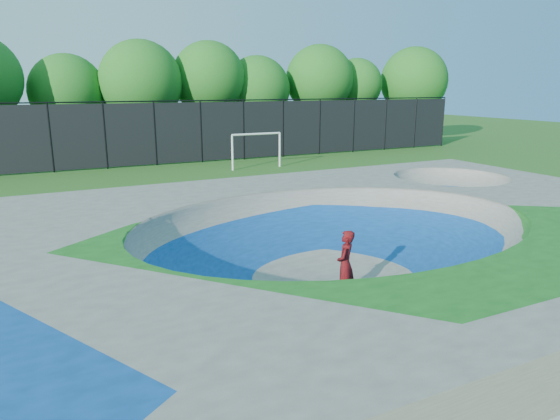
{
  "coord_description": "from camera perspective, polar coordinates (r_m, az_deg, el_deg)",
  "views": [
    {
      "loc": [
        -7.03,
        -10.67,
        4.9
      ],
      "look_at": [
        -0.21,
        3.0,
        1.1
      ],
      "focal_mm": 32.0,
      "sensor_mm": 36.0,
      "label": 1
    }
  ],
  "objects": [
    {
      "name": "ground",
      "position": [
        13.68,
        6.46,
        -7.11
      ],
      "size": [
        120.0,
        120.0,
        0.0
      ],
      "primitive_type": "plane",
      "color": "#255517",
      "rests_on": "ground"
    },
    {
      "name": "skate_deck",
      "position": [
        13.43,
        6.55,
        -4.12
      ],
      "size": [
        22.0,
        14.0,
        1.5
      ],
      "primitive_type": "cube",
      "color": "gray",
      "rests_on": "ground"
    },
    {
      "name": "skater",
      "position": [
        11.9,
        7.47,
        -6.17
      ],
      "size": [
        0.7,
        0.7,
        1.65
      ],
      "primitive_type": "imported",
      "rotation": [
        0.0,
        0.0,
        3.93
      ],
      "color": "#AD0D0E",
      "rests_on": "ground"
    },
    {
      "name": "skateboard",
      "position": [
        12.2,
        7.35,
        -9.7
      ],
      "size": [
        0.75,
        0.65,
        0.05
      ],
      "primitive_type": "cube",
      "rotation": [
        0.0,
        0.0,
        0.65
      ],
      "color": "black",
      "rests_on": "ground"
    },
    {
      "name": "soccer_goal",
      "position": [
        30.53,
        -2.7,
        7.55
      ],
      "size": [
        3.27,
        0.12,
        2.16
      ],
      "color": "white",
      "rests_on": "ground"
    },
    {
      "name": "fence",
      "position": [
        32.56,
        -14.1,
        8.61
      ],
      "size": [
        48.09,
        0.09,
        4.04
      ],
      "color": "black",
      "rests_on": "ground"
    },
    {
      "name": "treeline",
      "position": [
        37.88,
        -12.19,
        14.1
      ],
      "size": [
        54.06,
        7.38,
        8.34
      ],
      "color": "#433521",
      "rests_on": "ground"
    }
  ]
}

